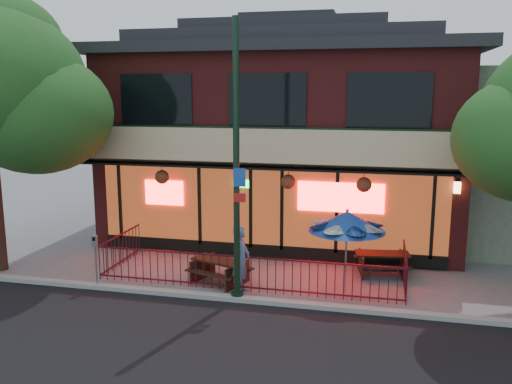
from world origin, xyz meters
TOP-DOWN VIEW (x-y plane):
  - ground at (0.00, 0.00)m, footprint 80.00×80.00m
  - curb at (0.00, -0.50)m, footprint 80.00×0.25m
  - restaurant_building at (0.00, 7.11)m, footprint 12.96×9.49m
  - patio_fence at (0.00, 0.50)m, footprint 8.44×2.62m
  - street_light at (0.00, -0.40)m, footprint 0.43×0.32m
  - picnic_table_left at (-0.80, 0.70)m, footprint 1.86×1.64m
  - picnic_table_right at (3.60, 2.40)m, footprint 1.68×1.38m
  - patio_umbrella at (2.66, 0.70)m, footprint 2.00×1.99m
  - pedestrian at (-0.03, 0.10)m, footprint 0.47×0.68m
  - parking_meter_near at (-3.91, -0.48)m, footprint 0.15×0.14m

SIDE VIEW (x-z plane):
  - ground at x=0.00m, z-range 0.00..0.00m
  - curb at x=0.00m, z-range 0.00..0.12m
  - picnic_table_right at x=3.60m, z-range 0.10..0.76m
  - picnic_table_left at x=-0.80m, z-range 0.10..0.77m
  - patio_fence at x=0.00m, z-range 0.13..1.13m
  - pedestrian at x=-0.03m, z-range 0.00..1.81m
  - parking_meter_near at x=-3.91m, z-range 0.26..1.74m
  - patio_umbrella at x=2.66m, z-range 0.81..3.09m
  - street_light at x=0.00m, z-range -0.35..6.65m
  - restaurant_building at x=0.00m, z-range 0.10..8.15m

